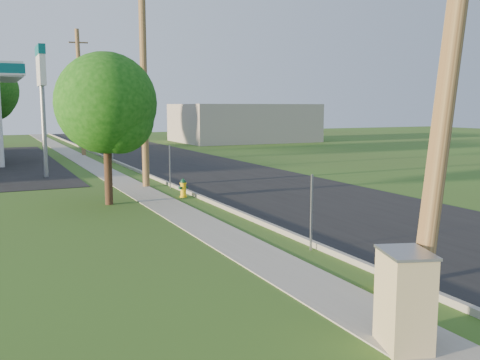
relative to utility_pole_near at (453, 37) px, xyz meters
The scene contains 17 objects.
ground_plane 4.94m from the utility_pole_near, 59.04° to the left, with size 140.00×140.00×0.00m, color #384F1E.
road 13.04m from the utility_pole_near, 65.13° to the left, with size 8.00×120.00×0.02m, color black.
curb 12.02m from the utility_pole_near, 84.29° to the left, with size 0.15×120.00×0.15m, color gray.
sidewalk 12.01m from the utility_pole_near, 93.38° to the left, with size 1.50×120.00×0.03m, color gray.
utility_pole_near is the anchor object (origin of this frame).
utility_pole_mid 18.00m from the utility_pole_near, 90.00° to the left, with size 1.40×0.32×9.80m.
utility_pole_far 36.00m from the utility_pole_near, 90.00° to the left, with size 1.40×0.32×9.50m.
sign_post_near 6.50m from the utility_pole_near, 80.72° to the left, with size 0.05×0.04×2.00m, color gray.
sign_post_mid 17.44m from the utility_pole_near, 87.14° to the left, with size 0.05×0.04×2.00m, color gray.
sign_post_far 29.46m from the utility_pole_near, 88.33° to the left, with size 0.05×0.04×2.00m, color gray.
price_pylon 23.83m from the utility_pole_near, 99.42° to the left, with size 0.34×2.04×6.85m.
distant_building 49.70m from the utility_pole_near, 67.98° to the left, with size 14.00×10.00×4.00m, color #A1988C.
tree_verge 14.31m from the utility_pole_near, 99.83° to the left, with size 3.81×3.81×5.77m.
hydrant_near 4.89m from the utility_pole_near, 74.38° to the left, with size 0.39×0.35×0.77m.
hydrant_mid 15.15m from the utility_pole_near, 87.62° to the left, with size 0.41×0.37×0.79m.
hydrant_far 30.14m from the utility_pole_near, 88.70° to the left, with size 0.37×0.33×0.72m.
utility_cabinet 4.15m from the utility_pole_near, 165.12° to the right, with size 0.94×1.08×1.56m.
Camera 1 is at (-7.27, -7.30, 3.73)m, focal length 40.00 mm.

